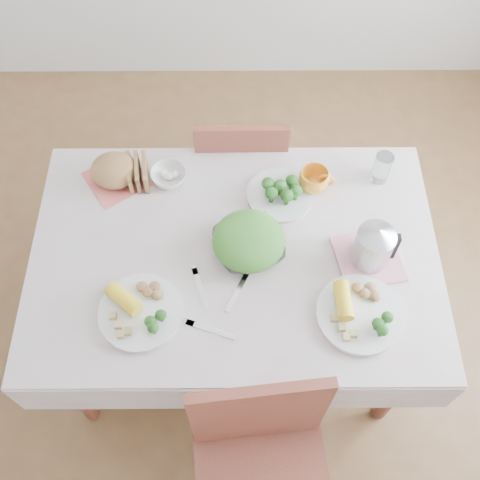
{
  "coord_description": "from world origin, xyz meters",
  "views": [
    {
      "loc": [
        0.01,
        -1.02,
        2.55
      ],
      "look_at": [
        0.02,
        0.02,
        0.82
      ],
      "focal_mm": 42.0,
      "sensor_mm": 36.0,
      "label": 1
    }
  ],
  "objects_px": {
    "dining_table": "(235,298)",
    "yellow_mug": "(314,180)",
    "chair_far": "(241,161)",
    "electric_kettle": "(374,243)",
    "salad_bowl": "(249,245)",
    "dinner_plate_left": "(141,313)",
    "dinner_plate_right": "(359,315)"
  },
  "relations": [
    {
      "from": "salad_bowl",
      "to": "dinner_plate_right",
      "type": "height_order",
      "value": "salad_bowl"
    },
    {
      "from": "electric_kettle",
      "to": "dinner_plate_left",
      "type": "bearing_deg",
      "value": -172.21
    },
    {
      "from": "dining_table",
      "to": "dinner_plate_right",
      "type": "xyz_separation_m",
      "value": [
        0.43,
        -0.25,
        0.4
      ]
    },
    {
      "from": "chair_far",
      "to": "dinner_plate_right",
      "type": "relative_size",
      "value": 2.98
    },
    {
      "from": "dinner_plate_right",
      "to": "salad_bowl",
      "type": "bearing_deg",
      "value": 144.76
    },
    {
      "from": "dinner_plate_right",
      "to": "yellow_mug",
      "type": "height_order",
      "value": "yellow_mug"
    },
    {
      "from": "yellow_mug",
      "to": "dinner_plate_right",
      "type": "bearing_deg",
      "value": -77.67
    },
    {
      "from": "salad_bowl",
      "to": "dinner_plate_left",
      "type": "height_order",
      "value": "salad_bowl"
    },
    {
      "from": "dining_table",
      "to": "yellow_mug",
      "type": "height_order",
      "value": "yellow_mug"
    },
    {
      "from": "dining_table",
      "to": "electric_kettle",
      "type": "bearing_deg",
      "value": -3.79
    },
    {
      "from": "salad_bowl",
      "to": "electric_kettle",
      "type": "height_order",
      "value": "electric_kettle"
    },
    {
      "from": "dinner_plate_left",
      "to": "salad_bowl",
      "type": "bearing_deg",
      "value": 34.26
    },
    {
      "from": "dinner_plate_left",
      "to": "dinner_plate_right",
      "type": "xyz_separation_m",
      "value": [
        0.75,
        -0.01,
        0.0
      ]
    },
    {
      "from": "chair_far",
      "to": "salad_bowl",
      "type": "relative_size",
      "value": 3.59
    },
    {
      "from": "dinner_plate_right",
      "to": "electric_kettle",
      "type": "xyz_separation_m",
      "value": [
        0.06,
        0.22,
        0.11
      ]
    },
    {
      "from": "dinner_plate_left",
      "to": "yellow_mug",
      "type": "relative_size",
      "value": 2.46
    },
    {
      "from": "dinner_plate_left",
      "to": "yellow_mug",
      "type": "height_order",
      "value": "yellow_mug"
    },
    {
      "from": "salad_bowl",
      "to": "dinner_plate_left",
      "type": "bearing_deg",
      "value": -145.74
    },
    {
      "from": "dining_table",
      "to": "dinner_plate_left",
      "type": "relative_size",
      "value": 4.8
    },
    {
      "from": "chair_far",
      "to": "dinner_plate_left",
      "type": "bearing_deg",
      "value": 68.52
    },
    {
      "from": "dinner_plate_right",
      "to": "electric_kettle",
      "type": "distance_m",
      "value": 0.25
    },
    {
      "from": "yellow_mug",
      "to": "salad_bowl",
      "type": "bearing_deg",
      "value": -132.21
    },
    {
      "from": "dining_table",
      "to": "electric_kettle",
      "type": "distance_m",
      "value": 0.7
    },
    {
      "from": "salad_bowl",
      "to": "electric_kettle",
      "type": "xyz_separation_m",
      "value": [
        0.43,
        -0.05,
        0.09
      ]
    },
    {
      "from": "salad_bowl",
      "to": "electric_kettle",
      "type": "distance_m",
      "value": 0.45
    },
    {
      "from": "chair_far",
      "to": "electric_kettle",
      "type": "height_order",
      "value": "electric_kettle"
    },
    {
      "from": "salad_bowl",
      "to": "yellow_mug",
      "type": "height_order",
      "value": "yellow_mug"
    },
    {
      "from": "chair_far",
      "to": "yellow_mug",
      "type": "height_order",
      "value": "chair_far"
    },
    {
      "from": "dining_table",
      "to": "chair_far",
      "type": "height_order",
      "value": "chair_far"
    },
    {
      "from": "chair_far",
      "to": "electric_kettle",
      "type": "bearing_deg",
      "value": 122.52
    },
    {
      "from": "salad_bowl",
      "to": "electric_kettle",
      "type": "bearing_deg",
      "value": -5.99
    },
    {
      "from": "dining_table",
      "to": "dinner_plate_right",
      "type": "bearing_deg",
      "value": -30.55
    }
  ]
}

